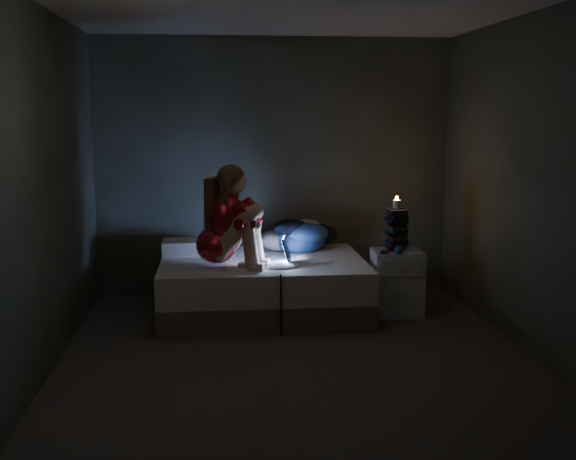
{
  "coord_description": "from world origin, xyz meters",
  "views": [
    {
      "loc": [
        -0.59,
        -5.23,
        1.85
      ],
      "look_at": [
        0.05,
        1.0,
        0.8
      ],
      "focal_mm": 43.79,
      "sensor_mm": 36.0,
      "label": 1
    }
  ],
  "objects": [
    {
      "name": "bed",
      "position": [
        -0.18,
        1.1,
        0.26
      ],
      "size": [
        1.86,
        1.4,
        0.51
      ],
      "primitive_type": null,
      "color": "#B9B6B2",
      "rests_on": "ground"
    },
    {
      "name": "phone",
      "position": [
        0.92,
        0.86,
        0.6
      ],
      "size": [
        0.11,
        0.16,
        0.01
      ],
      "primitive_type": "cube",
      "rotation": [
        0.0,
        0.0,
        -0.33
      ],
      "color": "black",
      "rests_on": "nightstand"
    },
    {
      "name": "woman",
      "position": [
        -0.6,
        0.85,
        0.97
      ],
      "size": [
        0.65,
        0.53,
        0.91
      ],
      "primitive_type": null,
      "rotation": [
        0.0,
        0.0,
        -0.34
      ],
      "color": "#9F0B11",
      "rests_on": "bed"
    },
    {
      "name": "blue_orb",
      "position": [
        1.04,
        0.79,
        0.64
      ],
      "size": [
        0.08,
        0.08,
        0.08
      ],
      "primitive_type": "sphere",
      "color": "navy",
      "rests_on": "nightstand"
    },
    {
      "name": "wall_left",
      "position": [
        -1.81,
        0.0,
        1.3
      ],
      "size": [
        0.02,
        3.8,
        2.6
      ],
      "primitive_type": "cube",
      "color": "#2F3226",
      "rests_on": "ground"
    },
    {
      "name": "wall_front",
      "position": [
        0.0,
        -1.91,
        1.3
      ],
      "size": [
        3.6,
        0.02,
        2.6
      ],
      "primitive_type": "cube",
      "color": "#2F3226",
      "rests_on": "ground"
    },
    {
      "name": "candle",
      "position": [
        1.06,
        1.03,
        0.99
      ],
      "size": [
        0.07,
        0.07,
        0.08
      ],
      "primitive_type": "cylinder",
      "color": "beige",
      "rests_on": "book_stack"
    },
    {
      "name": "ceiling",
      "position": [
        0.0,
        0.0,
        2.61
      ],
      "size": [
        3.6,
        3.8,
        0.02
      ],
      "primitive_type": "cube",
      "color": "silver",
      "rests_on": "ground"
    },
    {
      "name": "laptop",
      "position": [
        -0.13,
        0.9,
        0.64
      ],
      "size": [
        0.4,
        0.31,
        0.25
      ],
      "primitive_type": null,
      "rotation": [
        0.0,
        0.0,
        -0.15
      ],
      "color": "black",
      "rests_on": "bed"
    },
    {
      "name": "wall_right",
      "position": [
        1.81,
        0.0,
        1.3
      ],
      "size": [
        0.02,
        3.8,
        2.6
      ],
      "primitive_type": "cube",
      "color": "#2F3226",
      "rests_on": "ground"
    },
    {
      "name": "pillow",
      "position": [
        -0.86,
        1.4,
        0.58
      ],
      "size": [
        0.48,
        0.34,
        0.14
      ],
      "primitive_type": "cube",
      "color": "white",
      "rests_on": "bed"
    },
    {
      "name": "floor",
      "position": [
        0.0,
        0.0,
        -0.01
      ],
      "size": [
        3.6,
        3.8,
        0.02
      ],
      "primitive_type": "cube",
      "color": "#3D3530",
      "rests_on": "ground"
    },
    {
      "name": "clothes_pile",
      "position": [
        0.2,
        1.47,
        0.68
      ],
      "size": [
        0.66,
        0.58,
        0.34
      ],
      "primitive_type": null,
      "rotation": [
        0.0,
        0.0,
        0.25
      ],
      "color": "navy",
      "rests_on": "bed"
    },
    {
      "name": "nightstand",
      "position": [
        1.06,
        0.96,
        0.3
      ],
      "size": [
        0.47,
        0.42,
        0.6
      ],
      "primitive_type": "cube",
      "rotation": [
        0.0,
        0.0,
        -0.05
      ],
      "color": "silver",
      "rests_on": "ground"
    },
    {
      "name": "book_stack",
      "position": [
        1.06,
        1.03,
        0.77
      ],
      "size": [
        0.19,
        0.25,
        0.35
      ],
      "primitive_type": null,
      "color": "black",
      "rests_on": "nightstand"
    },
    {
      "name": "wall_back",
      "position": [
        0.0,
        1.91,
        1.3
      ],
      "size": [
        3.6,
        0.02,
        2.6
      ],
      "primitive_type": "cube",
      "color": "#2F3226",
      "rests_on": "ground"
    }
  ]
}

